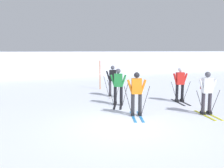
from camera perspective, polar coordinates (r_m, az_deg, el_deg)
ground_plane at (r=8.63m, az=2.51°, el=-9.46°), size 120.00×120.00×0.00m
far_snow_ridge at (r=28.09m, az=-17.20°, el=4.54°), size 80.00×6.89×2.40m
skier_white at (r=10.62m, az=20.63°, el=-1.43°), size 0.97×1.64×1.71m
skier_red at (r=12.81m, az=15.13°, el=0.09°), size 0.97×1.64×1.71m
skier_orange at (r=9.75m, az=5.57°, el=-1.97°), size 0.97×1.62×1.71m
skier_black at (r=13.89m, az=0.15°, el=1.09°), size 1.00×1.61×1.71m
skier_green at (r=11.64m, az=1.42°, el=-0.38°), size 1.11×1.58×1.71m
trail_marker_pole at (r=16.51m, az=-2.74°, el=2.06°), size 0.06×0.06×1.88m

